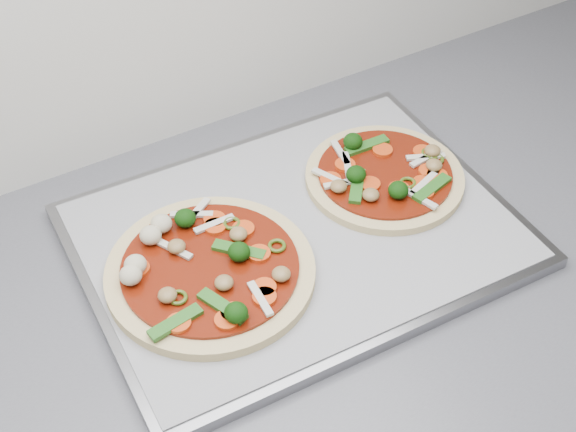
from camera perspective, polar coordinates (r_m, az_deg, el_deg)
baking_tray at (r=0.91m, az=0.69°, el=-1.41°), size 0.49×0.37×0.02m
parchment at (r=0.91m, az=0.69°, el=-1.02°), size 0.47×0.35×0.00m
pizza_left at (r=0.85m, az=-5.71°, el=-3.79°), size 0.24×0.24×0.04m
pizza_right at (r=0.97m, az=6.90°, el=2.89°), size 0.22×0.22×0.03m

